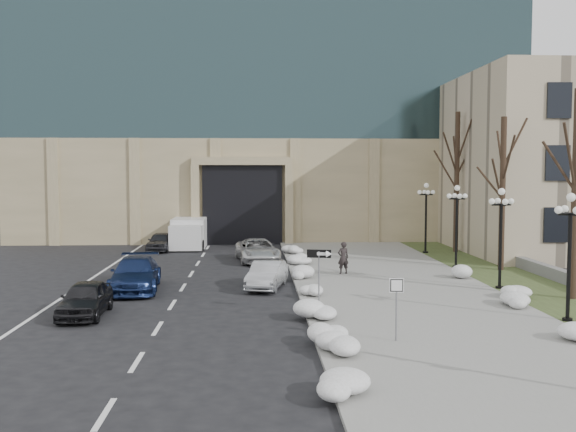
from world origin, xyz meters
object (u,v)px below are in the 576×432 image
object	(u,v)px
car_e	(161,242)
pedestrian	(343,258)
lamppost_a	(570,240)
lamppost_b	(501,225)
lamppost_d	(426,208)
car_a	(85,299)
car_b	(267,275)
box_truck	(190,233)
lamppost_c	(457,215)
car_d	(257,250)
keep_sign	(396,296)
car_c	(136,274)
one_way_sign	(323,262)

from	to	relation	value
car_e	pedestrian	size ratio (longest dim) A/B	2.26
lamppost_a	lamppost_b	size ratio (longest dim) A/B	1.00
lamppost_d	lamppost_b	bearing A→B (deg)	-90.00
car_a	lamppost_d	size ratio (longest dim) A/B	0.82
car_b	box_truck	size ratio (longest dim) A/B	0.58
car_b	lamppost_b	xyz separation A→B (m)	(10.80, -1.08, 2.43)
lamppost_b	lamppost_c	distance (m)	6.50
car_d	car_e	world-z (taller)	car_d
lamppost_a	lamppost_d	size ratio (longest dim) A/B	1.00
lamppost_c	car_a	bearing A→B (deg)	-148.60
car_a	car_d	xyz separation A→B (m)	(6.63, 14.48, 0.03)
box_truck	lamppost_d	bearing A→B (deg)	-17.63
box_truck	lamppost_b	bearing A→B (deg)	-48.41
lamppost_b	keep_sign	bearing A→B (deg)	-127.31
car_c	lamppost_c	bearing A→B (deg)	13.62
car_e	lamppost_c	world-z (taller)	lamppost_c
car_d	box_truck	size ratio (longest dim) A/B	0.75
lamppost_a	lamppost_c	distance (m)	13.00
car_d	lamppost_a	world-z (taller)	lamppost_a
car_b	car_e	distance (m)	16.32
car_b	lamppost_d	bearing A→B (deg)	60.79
car_d	lamppost_c	xyz separation A→B (m)	(11.21, -3.59, 2.38)
car_c	car_d	size ratio (longest dim) A/B	1.05
pedestrian	lamppost_a	xyz separation A→B (m)	(6.71, -10.97, 2.10)
box_truck	lamppost_a	distance (m)	29.48
keep_sign	lamppost_c	xyz separation A→B (m)	(6.87, 15.51, 1.49)
car_e	one_way_sign	size ratio (longest dim) A/B	1.49
car_e	keep_sign	distance (m)	27.14
car_a	one_way_sign	size ratio (longest dim) A/B	1.52
car_a	pedestrian	distance (m)	14.23
keep_sign	lamppost_b	size ratio (longest dim) A/B	0.45
car_b	one_way_sign	bearing A→B (deg)	-58.77
one_way_sign	lamppost_d	size ratio (longest dim) A/B	0.54
car_a	lamppost_c	xyz separation A→B (m)	(17.84, 10.89, 2.40)
car_d	car_b	bearing A→B (deg)	-95.34
car_a	keep_sign	size ratio (longest dim) A/B	1.83
car_a	car_d	size ratio (longest dim) A/B	0.78
car_e	lamppost_d	distance (m)	18.30
pedestrian	one_way_sign	size ratio (longest dim) A/B	0.66
one_way_sign	lamppost_c	bearing A→B (deg)	65.22
one_way_sign	lamppost_b	xyz separation A→B (m)	(8.79, 5.02, 0.95)
car_b	lamppost_c	bearing A→B (deg)	39.62
keep_sign	pedestrian	bearing A→B (deg)	93.28
one_way_sign	lamppost_a	distance (m)	8.96
car_a	lamppost_b	xyz separation A→B (m)	(17.84, 4.39, 2.40)
pedestrian	lamppost_c	bearing A→B (deg)	-177.91
lamppost_b	box_truck	bearing A→B (deg)	131.75
one_way_sign	lamppost_b	world-z (taller)	lamppost_b
car_a	lamppost_c	bearing A→B (deg)	30.45
car_e	keep_sign	bearing A→B (deg)	-62.97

